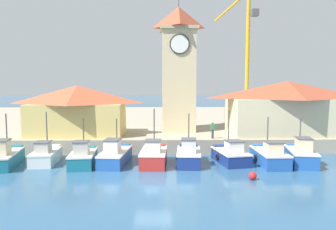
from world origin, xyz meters
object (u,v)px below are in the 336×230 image
at_px(fishing_boat_far_left, 5,157).
at_px(warehouse_left, 77,109).
at_px(dock_worker_near_tower, 213,130).
at_px(fishing_boat_far_right, 301,155).
at_px(fishing_boat_left_inner, 83,157).
at_px(fishing_boat_mid_left, 115,155).
at_px(fishing_boat_right_inner, 231,155).
at_px(mooring_buoy, 253,176).
at_px(fishing_boat_right_outer, 270,156).
at_px(fishing_boat_left_outer, 46,155).
at_px(fishing_boat_center, 154,156).
at_px(port_crane_near, 246,69).
at_px(warehouse_right, 287,107).
at_px(clock_tower, 179,67).
at_px(fishing_boat_mid_right, 189,155).

bearing_deg(fishing_boat_far_left, warehouse_left, 61.74).
distance_m(fishing_boat_far_left, dock_worker_near_tower, 18.08).
height_order(fishing_boat_far_right, warehouse_left, warehouse_left).
height_order(fishing_boat_left_inner, fishing_boat_mid_left, fishing_boat_left_inner).
bearing_deg(fishing_boat_far_right, fishing_boat_mid_left, 178.06).
xyz_separation_m(fishing_boat_right_inner, mooring_buoy, (0.51, -4.80, -0.41)).
xyz_separation_m(fishing_boat_right_inner, fishing_boat_right_outer, (3.05, -0.65, 0.04)).
xyz_separation_m(fishing_boat_left_outer, mooring_buoy, (15.91, -5.05, -0.40)).
bearing_deg(fishing_boat_center, fishing_boat_left_outer, 174.60).
relative_size(fishing_boat_left_inner, fishing_boat_far_right, 0.94).
distance_m(fishing_boat_far_left, fishing_boat_mid_left, 8.72).
bearing_deg(fishing_boat_right_outer, port_crane_near, 80.24).
distance_m(mooring_buoy, dock_worker_near_tower, 9.13).
bearing_deg(port_crane_near, warehouse_right, -90.48).
bearing_deg(fishing_boat_right_inner, mooring_buoy, -83.89).
relative_size(fishing_boat_far_right, port_crane_near, 0.24).
xyz_separation_m(fishing_boat_mid_left, fishing_boat_right_outer, (12.64, -0.53, -0.01)).
relative_size(fishing_boat_right_inner, fishing_boat_right_outer, 0.94).
bearing_deg(fishing_boat_right_outer, fishing_boat_far_right, 0.24).
bearing_deg(port_crane_near, fishing_boat_right_outer, -99.76).
bearing_deg(clock_tower, fishing_boat_mid_left, -121.34).
bearing_deg(fishing_boat_left_inner, fishing_boat_right_inner, 3.13).
distance_m(fishing_boat_mid_right, fishing_boat_right_inner, 3.58).
height_order(warehouse_left, port_crane_near, port_crane_near).
relative_size(fishing_boat_center, warehouse_right, 0.38).
xyz_separation_m(warehouse_right, port_crane_near, (0.15, 17.24, 4.51)).
relative_size(fishing_boat_mid_left, dock_worker_near_tower, 3.22).
bearing_deg(fishing_boat_far_left, fishing_boat_left_inner, 0.40).
bearing_deg(warehouse_left, fishing_boat_far_right, -20.15).
xyz_separation_m(fishing_boat_right_inner, port_crane_near, (7.25, 23.79, 7.97)).
relative_size(fishing_boat_mid_left, warehouse_right, 0.44).
bearing_deg(fishing_boat_center, port_crane_near, 60.76).
distance_m(fishing_boat_far_right, dock_worker_near_tower, 8.14).
bearing_deg(fishing_boat_mid_left, warehouse_left, 124.77).
relative_size(fishing_boat_mid_right, clock_tower, 0.29).
distance_m(fishing_boat_right_inner, warehouse_left, 16.14).
xyz_separation_m(fishing_boat_right_outer, mooring_buoy, (-2.53, -4.15, -0.44)).
bearing_deg(fishing_boat_right_inner, warehouse_right, 42.67).
relative_size(fishing_boat_mid_left, fishing_boat_far_right, 1.13).
height_order(fishing_boat_left_outer, port_crane_near, port_crane_near).
bearing_deg(warehouse_right, fishing_boat_right_inner, -137.33).
bearing_deg(clock_tower, fishing_boat_right_inner, -67.16).
relative_size(fishing_boat_mid_right, warehouse_right, 0.37).
bearing_deg(fishing_boat_mid_left, fishing_boat_mid_right, -2.89).
bearing_deg(warehouse_right, port_crane_near, 89.52).
height_order(clock_tower, warehouse_left, clock_tower).
relative_size(fishing_boat_mid_left, clock_tower, 0.35).
bearing_deg(warehouse_right, fishing_boat_mid_right, -146.80).
height_order(fishing_boat_mid_left, warehouse_left, warehouse_left).
bearing_deg(dock_worker_near_tower, fishing_boat_right_outer, -49.70).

